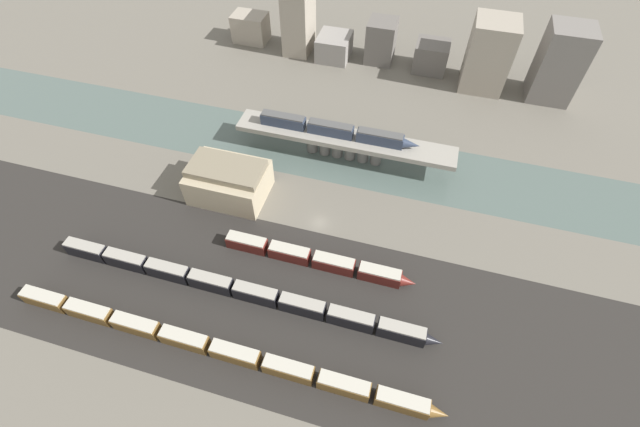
{
  "coord_description": "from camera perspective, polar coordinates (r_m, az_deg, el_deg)",
  "views": [
    {
      "loc": [
        18.23,
        -63.5,
        84.12
      ],
      "look_at": [
        0.0,
        0.69,
        2.89
      ],
      "focal_mm": 24.0,
      "sensor_mm": 36.0,
      "label": 1
    }
  ],
  "objects": [
    {
      "name": "river_water",
      "position": [
        123.72,
        3.15,
        7.67
      ],
      "size": [
        320.0,
        22.26,
        0.01
      ],
      "primitive_type": "cube",
      "color": "#4C5B56",
      "rests_on": "ground"
    },
    {
      "name": "train_yard_near",
      "position": [
        91.11,
        -13.78,
        -17.04
      ],
      "size": [
        90.43,
        2.87,
        3.65
      ],
      "color": "brown",
      "rests_on": "ground"
    },
    {
      "name": "train_on_bridge",
      "position": [
        118.23,
        2.22,
        11.06
      ],
      "size": [
        44.21,
        2.96,
        3.48
      ],
      "color": "#2D384C",
      "rests_on": "bridge"
    },
    {
      "name": "ground_plane",
      "position": [
        106.96,
        -0.1,
        -1.26
      ],
      "size": [
        400.0,
        400.0,
        0.0
      ],
      "primitive_type": "plane",
      "color": "#666056"
    },
    {
      "name": "city_block_far_right",
      "position": [
        161.45,
        14.59,
        19.63
      ],
      "size": [
        11.2,
        10.43,
        9.66
      ],
      "primitive_type": "cube",
      "color": "#605B56",
      "rests_on": "ground"
    },
    {
      "name": "city_block_center",
      "position": [
        163.92,
        1.89,
        21.34
      ],
      "size": [
        11.23,
        12.38,
        8.15
      ],
      "primitive_type": "cube",
      "color": "gray",
      "rests_on": "ground"
    },
    {
      "name": "city_block_left",
      "position": [
        165.09,
        -2.88,
        24.36
      ],
      "size": [
        9.02,
        12.94,
        22.58
      ],
      "primitive_type": "cube",
      "color": "gray",
      "rests_on": "ground"
    },
    {
      "name": "railbed_yard",
      "position": [
        94.7,
        -4.18,
        -12.31
      ],
      "size": [
        280.0,
        42.0,
        0.01
      ],
      "primitive_type": "cube",
      "color": "#282623",
      "rests_on": "ground"
    },
    {
      "name": "city_block_right",
      "position": [
        162.43,
        8.15,
        21.82
      ],
      "size": [
        9.62,
        10.51,
        14.19
      ],
      "primitive_type": "cube",
      "color": "#605B56",
      "rests_on": "ground"
    },
    {
      "name": "city_block_low",
      "position": [
        158.02,
        29.28,
        17.03
      ],
      "size": [
        12.82,
        12.24,
        23.34
      ],
      "primitive_type": "cube",
      "color": "slate",
      "rests_on": "ground"
    },
    {
      "name": "city_block_far_left",
      "position": [
        175.86,
        -9.23,
        23.26
      ],
      "size": [
        12.39,
        8.95,
        9.96
      ],
      "primitive_type": "cube",
      "color": "gray",
      "rests_on": "ground"
    },
    {
      "name": "train_yard_far",
      "position": [
        98.51,
        -0.42,
        -6.17
      ],
      "size": [
        44.83,
        3.07,
        3.54
      ],
      "color": "#5B1E19",
      "rests_on": "ground"
    },
    {
      "name": "city_block_tall",
      "position": [
        154.8,
        21.55,
        19.1
      ],
      "size": [
        13.44,
        13.54,
        22.28
      ],
      "primitive_type": "cube",
      "color": "gray",
      "rests_on": "ground"
    },
    {
      "name": "warehouse_building",
      "position": [
        112.46,
        -12.07,
        4.3
      ],
      "size": [
        19.15,
        14.19,
        9.96
      ],
      "color": "tan",
      "rests_on": "ground"
    },
    {
      "name": "bridge",
      "position": [
        120.14,
        3.26,
        9.55
      ],
      "size": [
        61.01,
        8.2,
        7.23
      ],
      "color": "gray",
      "rests_on": "ground"
    },
    {
      "name": "train_yard_mid",
      "position": [
        95.89,
        -10.91,
        -9.89
      ],
      "size": [
        86.95,
        2.79,
        4.03
      ],
      "color": "black",
      "rests_on": "ground"
    }
  ]
}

